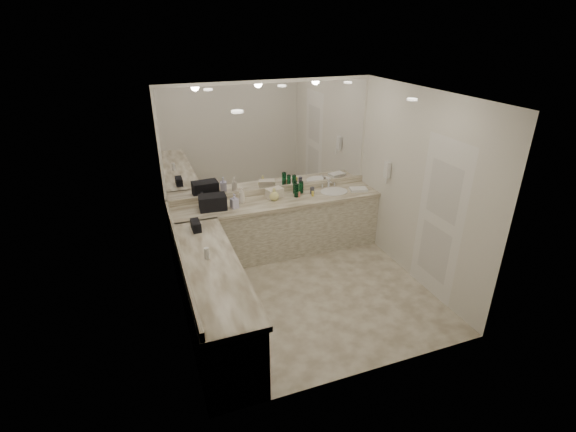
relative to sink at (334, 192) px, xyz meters
name	(u,v)px	position (x,y,z in m)	size (l,w,h in m)	color
floor	(307,293)	(-0.95, -1.20, -0.90)	(3.20, 3.20, 0.00)	beige
ceiling	(311,96)	(-0.95, -1.20, 1.71)	(3.20, 3.20, 0.00)	white
wall_back	(270,168)	(-0.95, 0.30, 0.41)	(3.20, 0.02, 2.60)	silver
wall_left	(174,225)	(-2.55, -1.20, 0.41)	(0.02, 3.00, 2.60)	silver
wall_right	(418,189)	(0.65, -1.20, 0.41)	(0.02, 3.00, 2.60)	silver
vanity_back_base	(277,228)	(-0.95, 0.00, -0.48)	(3.20, 0.60, 0.84)	beige
vanity_back_top	(277,202)	(-0.95, -0.01, -0.03)	(3.20, 0.64, 0.06)	beige
vanity_left_base	(213,301)	(-2.25, -1.50, -0.48)	(0.60, 2.40, 0.84)	beige
vanity_left_top	(211,267)	(-2.24, -1.50, -0.03)	(0.64, 2.42, 0.06)	beige
backsplash_back	(271,190)	(-0.95, 0.28, 0.05)	(3.20, 0.04, 0.10)	beige
backsplash_left	(180,253)	(-2.53, -1.20, 0.05)	(0.04, 3.00, 0.10)	beige
mirror_back	(270,138)	(-0.95, 0.29, 0.88)	(3.12, 0.01, 1.55)	white
mirror_left	(170,185)	(-2.54, -1.20, 0.88)	(0.01, 2.92, 1.55)	white
sink	(334,192)	(0.00, 0.00, 0.00)	(0.44, 0.44, 0.03)	white
faucet	(328,183)	(0.00, 0.21, 0.07)	(0.24, 0.16, 0.14)	silver
wall_phone	(387,170)	(0.61, -0.50, 0.46)	(0.06, 0.10, 0.24)	white
door	(439,221)	(0.64, -1.70, 0.16)	(0.02, 0.82, 2.10)	white
black_toiletry_bag	(213,202)	(-1.92, -0.01, 0.11)	(0.38, 0.24, 0.22)	black
black_bag_spill	(196,225)	(-2.25, -0.58, 0.07)	(0.10, 0.23, 0.13)	black
cream_cosmetic_case	(275,193)	(-0.96, 0.10, 0.08)	(0.25, 0.15, 0.14)	beige
hand_towel	(358,189)	(0.38, -0.10, 0.03)	(0.26, 0.18, 0.04)	white
lotion_left	(207,254)	(-2.25, -1.35, 0.07)	(0.06, 0.06, 0.13)	white
soap_bottle_a	(242,195)	(-1.47, 0.07, 0.13)	(0.09, 0.09, 0.24)	white
soap_bottle_b	(234,201)	(-1.62, -0.08, 0.11)	(0.10, 0.10, 0.22)	white
soap_bottle_c	(274,194)	(-0.99, 0.00, 0.10)	(0.15, 0.15, 0.19)	#F6EE91
green_bottle_0	(295,187)	(-0.60, 0.15, 0.11)	(0.06, 0.06, 0.21)	#10562E
green_bottle_1	(297,190)	(-0.63, 0.01, 0.11)	(0.07, 0.07, 0.21)	#10562E
green_bottle_2	(301,187)	(-0.50, 0.13, 0.10)	(0.07, 0.07, 0.19)	#10562E
amenity_bottle_0	(298,194)	(-0.60, 0.00, 0.04)	(0.06, 0.06, 0.08)	#E57F66
amenity_bottle_1	(312,190)	(-0.36, 0.04, 0.06)	(0.06, 0.06, 0.11)	#3F3F4C
amenity_bottle_2	(206,203)	(-2.00, 0.11, 0.06)	(0.05, 0.05, 0.10)	#3F3F4C
amenity_bottle_3	(313,194)	(-0.39, -0.06, 0.04)	(0.04, 0.04, 0.08)	#F2D84C
amenity_bottle_4	(216,204)	(-1.86, 0.07, 0.04)	(0.06, 0.06, 0.07)	white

